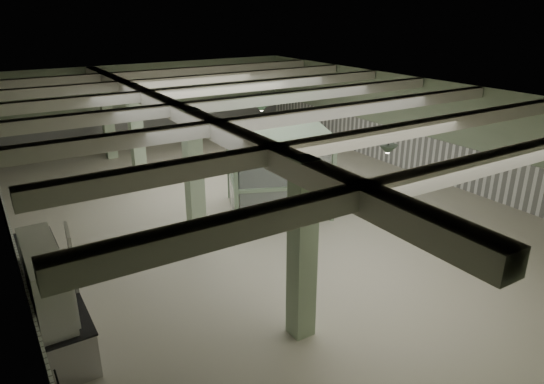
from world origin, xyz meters
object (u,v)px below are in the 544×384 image
prep_counter (50,294)px  walkin_cooler (52,302)px  filing_cabinet (319,177)px  guard_booth (278,157)px

prep_counter → walkin_cooler: 1.39m
filing_cabinet → guard_booth: bearing=-167.0°
prep_counter → filing_cabinet: filing_cabinet is taller
walkin_cooler → filing_cabinet: size_ratio=1.89×
guard_booth → filing_cabinet: 2.21m
prep_counter → guard_booth: guard_booth is taller
walkin_cooler → guard_booth: bearing=26.5°
prep_counter → filing_cabinet: 9.32m
guard_booth → filing_cabinet: (1.88, 0.37, -1.12)m
walkin_cooler → guard_booth: 8.01m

